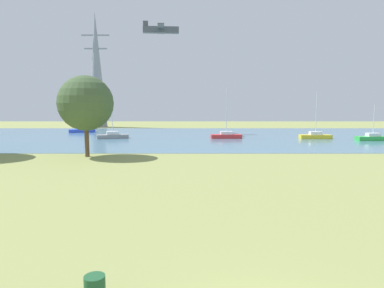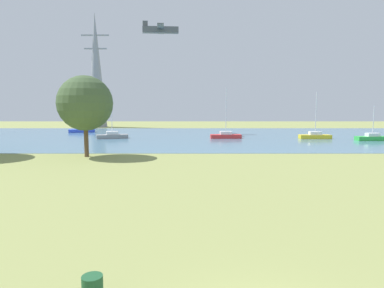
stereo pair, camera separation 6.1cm
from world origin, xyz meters
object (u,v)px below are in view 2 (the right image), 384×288
sailboat_yellow (314,136)px  sailboat_blue (81,130)px  sailboat_green (371,138)px  tree_mid_shore (84,103)px  light_aircraft (159,30)px  electricity_pylon (95,70)px  sailboat_gray (111,136)px  sailboat_red (225,135)px

sailboat_yellow → sailboat_blue: bearing=163.1°
sailboat_green → tree_mid_shore: bearing=-157.1°
sailboat_yellow → light_aircraft: size_ratio=0.86×
tree_mid_shore → light_aircraft: bearing=80.0°
electricity_pylon → light_aircraft: size_ratio=3.11×
sailboat_blue → tree_mid_shore: (10.27, -30.78, 4.97)m
sailboat_gray → sailboat_yellow: size_ratio=1.01×
sailboat_red → tree_mid_shore: size_ratio=0.96×
sailboat_green → sailboat_red: (-21.35, 3.31, 0.03)m
sailboat_gray → sailboat_blue: sailboat_gray is taller
sailboat_gray → sailboat_yellow: bearing=-0.7°
electricity_pylon → sailboat_green: bearing=-32.0°
sailboat_red → electricity_pylon: electricity_pylon is taller
light_aircraft → sailboat_gray: bearing=-124.8°
sailboat_green → electricity_pylon: size_ratio=0.20×
light_aircraft → sailboat_yellow: bearing=-22.4°
sailboat_green → sailboat_yellow: (-7.51, 2.74, 0.02)m
sailboat_green → sailboat_gray: bearing=175.4°
tree_mid_shore → sailboat_blue: bearing=108.5°
sailboat_gray → sailboat_yellow: (31.66, -0.41, -0.00)m
sailboat_red → electricity_pylon: size_ratio=0.30×
sailboat_blue → electricity_pylon: 20.17m
sailboat_red → sailboat_green: bearing=-8.8°
tree_mid_shore → sailboat_gray: bearing=95.3°
sailboat_green → electricity_pylon: bearing=148.0°
sailboat_blue → tree_mid_shore: bearing=-71.5°
tree_mid_shore → electricity_pylon: electricity_pylon is taller
tree_mid_shore → electricity_pylon: bearing=103.9°
electricity_pylon → sailboat_blue: bearing=-85.6°
sailboat_green → sailboat_yellow: bearing=160.0°
sailboat_green → light_aircraft: (-32.35, 12.98, 18.18)m
sailboat_blue → light_aircraft: size_ratio=0.72×
sailboat_gray → sailboat_red: 17.83m
sailboat_blue → sailboat_gray: bearing=-54.2°
electricity_pylon → light_aircraft: bearing=-46.7°
sailboat_blue → sailboat_red: 28.81m
sailboat_gray → tree_mid_shore: size_ratio=0.89×
sailboat_blue → light_aircraft: (15.35, -1.98, 18.17)m
tree_mid_shore → sailboat_green: bearing=22.9°
sailboat_gray → sailboat_green: bearing=-4.6°
sailboat_red → sailboat_yellow: size_ratio=1.09×
tree_mid_shore → light_aircraft: (5.07, 28.80, 13.21)m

